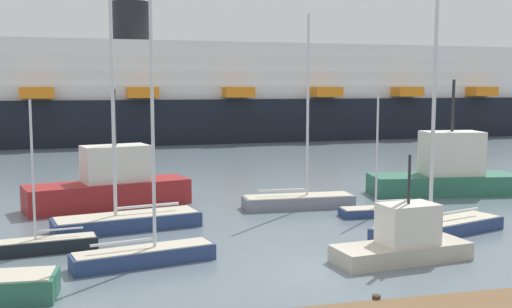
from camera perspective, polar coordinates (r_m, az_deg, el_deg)
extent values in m
plane|color=slate|center=(21.96, 6.33, -10.88)|extent=(600.00, 600.00, 0.00)
cylinder|color=#423323|center=(18.10, 11.18, -13.75)|extent=(0.24, 0.24, 0.62)
cube|color=gray|center=(32.77, 3.99, -4.49)|extent=(5.98, 1.74, 0.65)
cube|color=beige|center=(32.71, 3.99, -3.90)|extent=(5.74, 1.61, 0.04)
cylinder|color=silver|center=(32.34, 4.87, 4.47)|extent=(0.14, 0.14, 9.57)
cylinder|color=silver|center=(32.42, 2.53, -3.39)|extent=(2.68, 0.17, 0.11)
cube|color=navy|center=(28.48, -11.93, -6.27)|extent=(6.81, 3.16, 0.66)
cube|color=beige|center=(28.41, -11.95, -5.59)|extent=(6.52, 2.96, 0.04)
cylinder|color=silver|center=(27.68, -13.29, 5.98)|extent=(0.16, 0.16, 11.46)
cylinder|color=silver|center=(28.57, -10.10, -4.80)|extent=(2.92, 0.72, 0.13)
cube|color=navy|center=(22.95, -10.43, -9.43)|extent=(5.37, 2.37, 0.58)
cube|color=beige|center=(22.87, -10.45, -8.69)|extent=(5.14, 2.22, 0.04)
cylinder|color=silver|center=(22.24, -9.66, 3.40)|extent=(0.13, 0.13, 9.61)
cylinder|color=silver|center=(22.59, -12.33, -8.05)|extent=(2.31, 0.63, 0.10)
cube|color=black|center=(25.53, -19.18, -8.13)|extent=(4.11, 1.55, 0.52)
cube|color=beige|center=(25.47, -19.20, -7.52)|extent=(3.94, 1.45, 0.04)
cylinder|color=silver|center=(24.96, -20.17, -1.48)|extent=(0.10, 0.10, 5.47)
cylinder|color=silver|center=(25.42, -17.91, -6.73)|extent=(1.80, 0.33, 0.08)
cube|color=navy|center=(28.01, 16.71, -6.72)|extent=(7.02, 3.68, 0.56)
cube|color=beige|center=(27.94, 16.73, -6.12)|extent=(6.71, 3.47, 0.04)
cylinder|color=silver|center=(26.91, 16.29, 3.90)|extent=(0.16, 0.16, 9.79)
cylinder|color=silver|center=(28.62, 18.06, -5.20)|extent=(2.97, 1.10, 0.13)
cube|color=navy|center=(31.45, 11.71, -5.30)|extent=(4.32, 1.31, 0.40)
cube|color=beige|center=(31.40, 11.72, -4.91)|extent=(4.14, 1.21, 0.04)
cylinder|color=silver|center=(30.84, 11.25, 0.23)|extent=(0.10, 0.10, 5.71)
cylinder|color=silver|center=(31.59, 12.76, -4.25)|extent=(1.93, 0.15, 0.08)
cube|color=#BCB29E|center=(23.67, 13.44, -8.93)|extent=(5.44, 2.45, 0.65)
cube|color=silver|center=(23.56, 14.03, -6.32)|extent=(2.25, 1.62, 1.50)
cylinder|color=#262626|center=(23.25, 14.14, -2.31)|extent=(0.10, 0.10, 1.84)
cube|color=maroon|center=(33.78, -13.63, -3.71)|extent=(8.97, 4.71, 1.37)
cube|color=silver|center=(33.65, -13.00, -0.87)|extent=(3.83, 2.75, 1.96)
cylinder|color=#262626|center=(33.43, -13.11, 3.37)|extent=(0.17, 0.17, 3.02)
cube|color=#2D6B51|center=(38.47, 17.12, -2.73)|extent=(9.08, 3.83, 1.18)
cube|color=silver|center=(38.41, 17.81, 0.09)|extent=(3.66, 2.51, 2.61)
cylinder|color=#262626|center=(38.21, 17.96, 4.33)|extent=(0.18, 0.18, 3.08)
cube|color=black|center=(76.12, 0.92, 3.39)|extent=(91.10, 16.69, 4.98)
cube|color=white|center=(76.01, 0.92, 5.88)|extent=(83.79, 14.84, 1.63)
cube|color=white|center=(76.02, 0.92, 7.11)|extent=(78.77, 13.95, 1.63)
cube|color=white|center=(76.05, 0.93, 8.34)|extent=(73.74, 13.06, 1.63)
cube|color=white|center=(76.13, 0.93, 9.56)|extent=(68.71, 12.17, 1.63)
cube|color=orange|center=(66.07, -19.79, 5.42)|extent=(3.37, 2.68, 1.14)
cube|color=orange|center=(66.31, -10.60, 5.69)|extent=(3.37, 2.68, 1.14)
cube|color=orange|center=(68.21, -1.68, 5.81)|extent=(3.37, 2.68, 1.14)
cube|color=orange|center=(71.64, 6.57, 5.80)|extent=(3.37, 2.68, 1.14)
cube|color=orange|center=(76.38, 13.93, 5.69)|extent=(3.37, 2.68, 1.14)
cube|color=orange|center=(82.22, 20.33, 5.52)|extent=(3.37, 2.68, 1.14)
cylinder|color=black|center=(73.20, -11.63, 11.98)|extent=(4.57, 4.57, 4.53)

